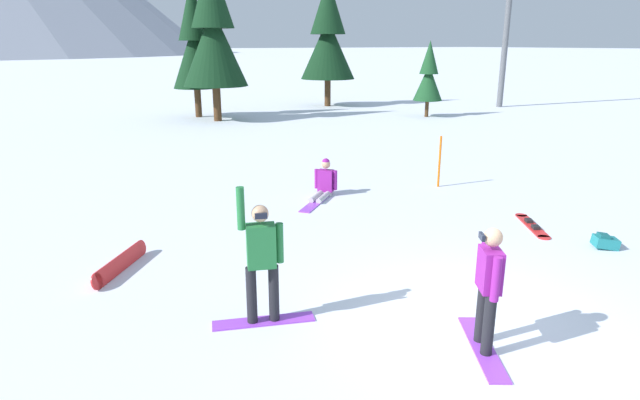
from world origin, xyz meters
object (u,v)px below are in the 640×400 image
Objects in this scene: pine_tree_tall at (429,76)px; pine_tree_broad at (213,32)px; backpack_teal at (605,242)px; pine_tree_twin at (328,37)px; loose_snowboard_far_spare at (120,263)px; trail_marker_pole at (440,162)px; snowboarder_foreground at (488,287)px; pine_tree_short at (194,44)px; loose_snowboard_near_left at (532,225)px; snowboarder_midground at (262,260)px; snowboarder_background at (324,184)px.

pine_tree_broad is at bearing 158.24° from pine_tree_tall.
pine_tree_twin is (7.87, 24.03, 4.10)m from backpack_teal.
trail_marker_pole is at bearing 10.14° from loose_snowboard_far_spare.
backpack_teal is at bearing 16.16° from snowboarder_foreground.
pine_tree_tall is at bearing -73.99° from pine_tree_twin.
pine_tree_tall is (9.94, 16.84, 2.07)m from backpack_teal.
pine_tree_twin is 8.89m from pine_tree_short.
trail_marker_pole is at bearing -129.53° from pine_tree_tall.
pine_tree_tall is (10.10, 15.24, 2.18)m from loose_snowboard_near_left.
snowboarder_midground is at bearing 174.35° from backpack_teal.
trail_marker_pole reaches higher than loose_snowboard_near_left.
snowboarder_midground is 0.29× the size of pine_tree_short.
pine_tree_broad is at bearing -79.01° from pine_tree_short.
backpack_teal is 0.39× the size of trail_marker_pole.
snowboarder_foreground is 0.24× the size of pine_tree_short.
snowboarder_background is at bearing 52.18° from snowboarder_midground.
pine_tree_short is at bearing 68.67° from loose_snowboard_far_spare.
pine_tree_tall is (10.88, -6.18, -1.64)m from pine_tree_short.
pine_tree_short is 12.62m from pine_tree_tall.
snowboarder_midground is 23.47m from pine_tree_tall.
pine_tree_broad is 8.95m from pine_tree_twin.
snowboarder_foreground is at bearing -163.84° from backpack_teal.
loose_snowboard_far_spare is 22.78m from pine_tree_tall.
snowboarder_foreground is 0.42× the size of pine_tree_tall.
pine_tree_tall reaches higher than snowboarder_midground.
snowboarder_foreground is at bearing -104.12° from snowboarder_background.
pine_tree_twin reaches higher than pine_tree_tall.
snowboarder_foreground reaches higher than trail_marker_pole.
loose_snowboard_near_left is at bearing 7.44° from snowboarder_midground.
pine_tree_twin reaches higher than pine_tree_short.
trail_marker_pole is (5.17, 6.62, -0.17)m from snowboarder_foreground.
trail_marker_pole is 16.25m from pine_tree_broad.
pine_tree_broad is at bearing 65.41° from loose_snowboard_far_spare.
snowboarder_midground reaches higher than loose_snowboard_near_left.
snowboarder_background is at bearing -139.87° from pine_tree_tall.
trail_marker_pole reaches higher than loose_snowboard_far_spare.
pine_tree_broad reaches higher than backpack_teal.
snowboarder_midground is 3.65× the size of backpack_teal.
trail_marker_pole is at bearing 81.92° from loose_snowboard_near_left.
snowboarder_midground is at bearing -105.30° from pine_tree_short.
pine_tree_tall is at bearing -29.59° from pine_tree_short.
trail_marker_pole is (8.87, 1.59, 0.57)m from loose_snowboard_far_spare.
pine_tree_twin is (10.83, 18.06, 3.89)m from snowboarder_background.
snowboarder_midground reaches higher than snowboarder_background.
pine_tree_broad is at bearing 79.26° from snowboarder_foreground.
pine_tree_twin is at bearing 6.55° from pine_tree_short.
backpack_teal is (0.16, -1.60, 0.11)m from loose_snowboard_near_left.
loose_snowboard_near_left is at bearing -123.52° from pine_tree_tall.
snowboarder_background is 2.82× the size of backpack_teal.
snowboarder_background is 6.02m from loose_snowboard_far_spare.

